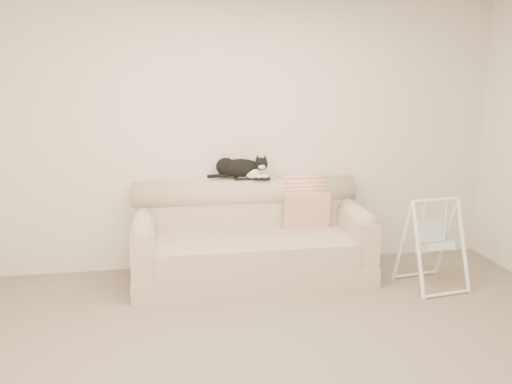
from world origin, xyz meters
TOP-DOWN VIEW (x-y plane):
  - ground_plane at (0.00, 0.00)m, footprint 5.00×5.00m
  - room_shell at (0.00, 0.00)m, footprint 5.04×4.04m
  - sofa at (-0.03, 1.62)m, footprint 2.20×0.93m
  - remote_a at (-0.06, 1.84)m, footprint 0.18×0.06m
  - remote_b at (0.11, 1.82)m, footprint 0.17×0.07m
  - tuxedo_cat at (-0.08, 1.87)m, footprint 0.59×0.31m
  - throw_blanket at (0.54, 1.84)m, footprint 0.45×0.38m
  - baby_swing at (1.55, 1.08)m, footprint 0.57×0.60m

SIDE VIEW (x-z plane):
  - ground_plane at x=0.00m, z-range 0.00..0.00m
  - sofa at x=-0.03m, z-range -0.10..0.80m
  - baby_swing at x=1.55m, z-range 0.00..0.82m
  - throw_blanket at x=0.54m, z-range 0.44..1.01m
  - remote_b at x=0.11m, z-range 0.90..0.92m
  - remote_a at x=-0.06m, z-range 0.90..0.92m
  - tuxedo_cat at x=-0.08m, z-range 0.89..1.12m
  - room_shell at x=0.00m, z-range 0.23..2.83m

